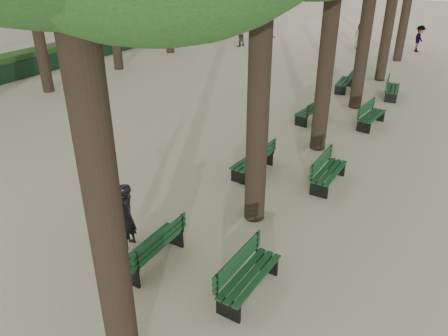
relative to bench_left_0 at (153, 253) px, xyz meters
The scene contains 16 objects.
ground 0.51m from the bench_left_0, 147.40° to the right, with size 120.00×120.00×0.00m, color tan.
bench_left_0 is the anchor object (origin of this frame).
bench_left_1 4.97m from the bench_left_0, 90.00° to the left, with size 0.75×1.85×0.92m.
bench_left_2 10.20m from the bench_left_0, 90.00° to the left, with size 0.81×1.86×0.92m.
bench_left_3 14.96m from the bench_left_0, 90.00° to the left, with size 0.70×1.84×0.92m.
bench_right_0 2.28m from the bench_left_0, ahead, with size 0.65×1.82×0.92m.
bench_right_1 5.82m from the bench_left_0, 67.09° to the left, with size 0.61×1.81×0.92m.
bench_right_2 11.00m from the bench_left_0, 78.11° to the left, with size 0.79×1.86×0.92m.
bench_right_3 15.09m from the bench_left_0, 81.36° to the left, with size 0.78×1.86×0.92m.
man_with_map 1.06m from the bench_left_0, 166.54° to the left, with size 0.65×0.70×1.64m.
pedestrian_e 22.72m from the bench_left_0, 108.73° to the left, with size 1.48×0.32×1.59m, color #262628.
pedestrian_a 23.74m from the bench_left_0, 113.17° to the left, with size 0.75×0.31×1.54m, color #262628.
pedestrian_b 26.11m from the bench_left_0, 86.02° to the left, with size 1.09×0.34×1.69m, color #262628.
pedestrian_d 25.18m from the bench_left_0, 94.16° to the left, with size 0.82×0.34×1.69m, color #262628.
fence 18.76m from the bench_left_0, 144.99° to the left, with size 0.08×42.00×0.90m, color black.
hedge 19.34m from the bench_left_0, 146.18° to the left, with size 1.20×42.00×1.20m, color #1B3C15.
Camera 1 is at (5.52, -5.67, 6.27)m, focal length 35.00 mm.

